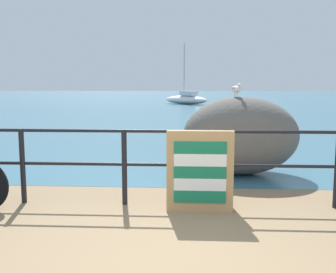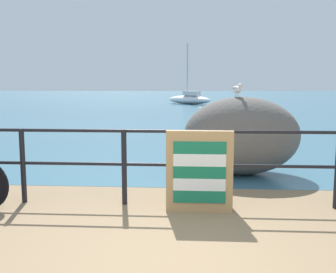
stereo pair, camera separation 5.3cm
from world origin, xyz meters
name	(u,v)px [view 1 (the left image)]	position (x,y,z in m)	size (l,w,h in m)	color
ground_plane	(187,112)	(0.00, 20.00, -0.05)	(120.00, 120.00, 0.10)	#846B4C
sea_surface	(188,97)	(0.00, 47.57, 0.00)	(120.00, 90.00, 0.01)	#38667A
promenade_railing	(176,158)	(0.00, 1.70, 0.64)	(9.84, 0.07, 1.02)	black
folded_deckchair_stack	(200,172)	(0.30, 1.45, 0.52)	(0.84, 0.10, 1.04)	tan
breakwater_boulder_main	(241,136)	(1.09, 3.61, 0.70)	(2.06, 1.37, 1.40)	#605B56
seagull	(236,89)	(0.99, 3.62, 1.53)	(0.20, 0.34, 0.23)	gold
sailboat	(186,99)	(-0.11, 28.58, 0.42)	(4.18, 3.86, 4.90)	white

